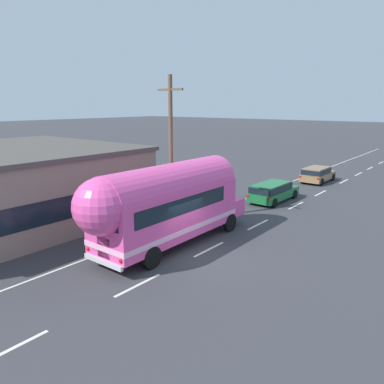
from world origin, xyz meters
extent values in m
plane|color=#38383D|center=(0.00, 0.00, 0.00)|extent=(300.00, 300.00, 0.00)
cube|color=silver|center=(0.00, -8.78, 0.00)|extent=(0.14, 2.40, 0.01)
cube|color=silver|center=(0.00, -3.72, 0.00)|extent=(0.14, 2.40, 0.01)
cube|color=silver|center=(0.00, 1.02, 0.00)|extent=(0.14, 2.40, 0.01)
cube|color=silver|center=(0.00, 5.91, 0.00)|extent=(0.14, 2.40, 0.01)
cube|color=silver|center=(0.00, 11.36, 0.00)|extent=(0.14, 2.40, 0.01)
cube|color=silver|center=(0.00, 16.10, 0.00)|extent=(0.14, 2.40, 0.01)
cube|color=silver|center=(0.00, 22.06, 0.00)|extent=(0.14, 2.40, 0.01)
cube|color=silver|center=(0.00, 26.83, 0.00)|extent=(0.14, 2.40, 0.01)
cube|color=silver|center=(0.00, 31.35, 0.00)|extent=(0.14, 2.40, 0.01)
cube|color=silver|center=(0.00, 36.41, 0.00)|extent=(0.14, 2.40, 0.01)
cube|color=silver|center=(-3.72, 12.00, 0.00)|extent=(0.12, 80.00, 0.01)
cube|color=black|center=(-6.33, -3.10, 1.80)|extent=(0.08, 12.05, 1.20)
cylinder|color=brown|center=(-4.23, 3.04, 4.25)|extent=(0.24, 0.24, 8.50)
cube|color=brown|center=(-4.23, 3.04, 7.70)|extent=(1.80, 0.12, 0.12)
cube|color=#EA4C9E|center=(-1.86, 0.21, 1.75)|extent=(2.55, 8.21, 2.30)
cylinder|color=#EA4C9E|center=(-1.86, 0.21, 2.90)|extent=(2.50, 8.11, 2.45)
sphere|color=#EA4C9E|center=(-1.83, -3.83, 2.90)|extent=(2.40, 2.40, 2.40)
cube|color=#EA4C9E|center=(-1.89, 4.96, 1.07)|extent=(2.27, 1.31, 0.95)
cube|color=#F4B2D6|center=(-1.86, 0.21, 1.10)|extent=(2.59, 8.25, 0.24)
cube|color=black|center=(-1.85, -0.09, 2.35)|extent=(2.57, 6.41, 0.76)
cube|color=black|center=(-1.83, -3.84, 2.40)|extent=(2.00, 0.09, 0.84)
cube|color=#F4B2D6|center=(-1.83, -3.85, 1.15)|extent=(0.80, 0.07, 0.90)
cube|color=silver|center=(-1.83, -3.94, 0.55)|extent=(2.34, 0.16, 0.20)
sphere|color=red|center=(-2.88, -3.87, 0.85)|extent=(0.20, 0.20, 0.20)
sphere|color=red|center=(-0.78, -3.86, 0.85)|extent=(0.20, 0.20, 0.20)
cube|color=black|center=(-1.88, 4.36, 2.40)|extent=(2.14, 0.11, 0.96)
cube|color=silver|center=(-1.89, 5.65, 0.95)|extent=(0.90, 0.11, 0.56)
cylinder|color=black|center=(-3.05, 3.90, 0.50)|extent=(0.27, 1.00, 1.00)
cylinder|color=black|center=(-0.71, 3.92, 0.50)|extent=(0.27, 1.00, 1.00)
cylinder|color=black|center=(-3.01, -2.29, 0.50)|extent=(0.27, 1.00, 1.00)
cylinder|color=black|center=(-0.67, -2.28, 0.50)|extent=(0.27, 1.00, 1.00)
cube|color=#196633|center=(-1.87, 11.62, 0.52)|extent=(1.88, 4.71, 0.60)
cube|color=#196633|center=(-1.87, 11.14, 1.09)|extent=(1.68, 3.46, 0.55)
cube|color=black|center=(-1.87, 11.14, 1.06)|extent=(1.74, 3.50, 0.43)
cube|color=red|center=(-2.69, 9.26, 0.70)|extent=(0.20, 0.04, 0.14)
cube|color=red|center=(-1.08, 9.25, 0.70)|extent=(0.20, 0.04, 0.14)
cylinder|color=black|center=(-2.74, 13.27, 0.32)|extent=(0.20, 0.64, 0.64)
cylinder|color=black|center=(-0.97, 13.26, 0.32)|extent=(0.20, 0.64, 0.64)
cylinder|color=black|center=(-2.76, 9.97, 0.32)|extent=(0.20, 0.64, 0.64)
cylinder|color=black|center=(-0.99, 9.96, 0.32)|extent=(0.20, 0.64, 0.64)
cube|color=olive|center=(-1.85, 20.43, 0.52)|extent=(1.86, 4.30, 0.60)
cube|color=olive|center=(-1.86, 19.96, 1.09)|extent=(1.66, 2.85, 0.55)
cube|color=black|center=(-1.86, 19.96, 1.06)|extent=(1.72, 2.89, 0.43)
cube|color=red|center=(-2.67, 18.28, 0.70)|extent=(0.20, 0.04, 0.14)
cube|color=red|center=(-1.07, 18.28, 0.70)|extent=(0.20, 0.04, 0.14)
cylinder|color=black|center=(-2.73, 21.88, 0.32)|extent=(0.20, 0.64, 0.64)
cylinder|color=black|center=(-0.97, 21.87, 0.32)|extent=(0.20, 0.64, 0.64)
cylinder|color=black|center=(-2.74, 18.99, 0.32)|extent=(0.20, 0.64, 0.64)
cylinder|color=black|center=(-0.98, 18.98, 0.32)|extent=(0.20, 0.64, 0.64)
camera|label=1|loc=(9.98, -12.83, 6.91)|focal=34.83mm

